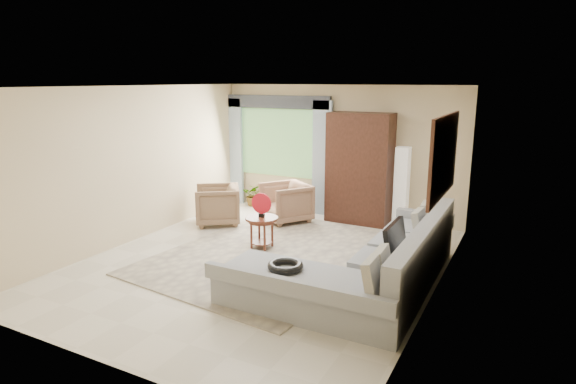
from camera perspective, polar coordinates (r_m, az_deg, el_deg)
The scene contains 17 objects.
ground at distance 7.35m, azimuth -3.02°, elevation -8.35°, with size 6.00×6.00×0.00m, color silver.
area_rug at distance 7.67m, azimuth -1.67°, elevation -7.31°, with size 3.00×4.00×0.02m, color #BAAF93.
sectional_sofa at distance 6.42m, azimuth 10.14°, elevation -9.10°, with size 2.30×3.46×0.90m.
tv_screen at distance 6.19m, azimuth 12.63°, elevation -5.76°, with size 0.06×0.74×0.48m, color black.
garden_hose at distance 5.76m, azimuth -0.31°, elevation -8.75°, with size 0.43×0.43×0.09m, color black.
coffee_table at distance 7.85m, azimuth -3.12°, elevation -4.76°, with size 0.53×0.53×0.53m.
red_disc at distance 7.71m, azimuth -3.17°, elevation -1.36°, with size 0.34×0.34×0.03m, color red.
armchair_left at distance 9.23m, azimuth -8.37°, elevation -1.52°, with size 0.80×0.82×0.75m, color brown.
armchair_right at distance 9.28m, azimuth -0.25°, elevation -1.26°, with size 0.81×0.83×0.76m, color #956651.
potted_plant at distance 10.51m, azimuth -4.11°, elevation -0.34°, with size 0.43×0.38×0.48m, color #999999.
armoire at distance 9.23m, azimuth 8.49°, elevation 2.78°, with size 1.20×0.55×2.10m, color black.
floor_lamp at distance 9.13m, azimuth 13.30°, elevation 0.53°, with size 0.24×0.24×1.50m, color silver.
window at distance 10.17m, azimuth -1.18°, elevation 5.87°, with size 1.80×0.04×1.40m, color #669E59.
curtain_left at distance 10.67m, azimuth -6.38°, elevation 4.79°, with size 0.40×0.08×2.30m, color #9EB7CC.
curtain_right at distance 9.67m, azimuth 4.05°, elevation 3.96°, with size 0.40×0.08×2.30m, color #9EB7CC.
valance at distance 10.03m, azimuth -1.39°, elevation 10.65°, with size 2.40×0.12×0.26m, color #1E232D.
wall_mirror at distance 6.38m, azimuth 17.96°, elevation 4.02°, with size 0.05×1.70×1.05m.
Camera 1 is at (3.49, -5.87, 2.70)m, focal length 30.00 mm.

